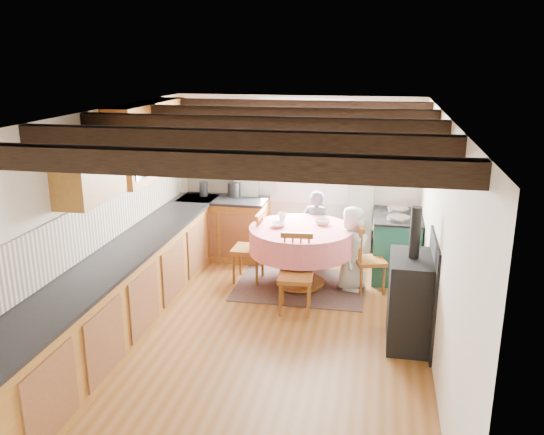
% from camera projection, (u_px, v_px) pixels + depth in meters
% --- Properties ---
extents(floor, '(3.60, 5.50, 0.00)m').
position_uv_depth(floor, '(258.00, 340.00, 6.06)').
color(floor, brown).
rests_on(floor, ground).
extents(ceiling, '(3.60, 5.50, 0.00)m').
position_uv_depth(ceiling, '(256.00, 115.00, 5.39)').
color(ceiling, white).
rests_on(ceiling, ground).
extents(wall_back, '(3.60, 0.00, 2.40)m').
position_uv_depth(wall_back, '(297.00, 178.00, 8.32)').
color(wall_back, silver).
rests_on(wall_back, ground).
extents(wall_front, '(3.60, 0.00, 2.40)m').
position_uv_depth(wall_front, '(151.00, 384.00, 3.14)').
color(wall_front, silver).
rests_on(wall_front, ground).
extents(wall_left, '(0.00, 5.50, 2.40)m').
position_uv_depth(wall_left, '(94.00, 225.00, 6.06)').
color(wall_left, silver).
rests_on(wall_left, ground).
extents(wall_right, '(0.00, 5.50, 2.40)m').
position_uv_depth(wall_right, '(440.00, 245.00, 5.40)').
color(wall_right, silver).
rests_on(wall_right, ground).
extents(beam_a, '(3.60, 0.16, 0.16)m').
position_uv_depth(beam_a, '(187.00, 163.00, 3.53)').
color(beam_a, black).
rests_on(beam_a, ceiling).
extents(beam_b, '(3.60, 0.16, 0.16)m').
position_uv_depth(beam_b, '(229.00, 140.00, 4.47)').
color(beam_b, black).
rests_on(beam_b, ceiling).
extents(beam_c, '(3.60, 0.16, 0.16)m').
position_uv_depth(beam_c, '(256.00, 125.00, 5.42)').
color(beam_c, black).
rests_on(beam_c, ceiling).
extents(beam_d, '(3.60, 0.16, 0.16)m').
position_uv_depth(beam_d, '(275.00, 114.00, 6.36)').
color(beam_d, black).
rests_on(beam_d, ceiling).
extents(beam_e, '(3.60, 0.16, 0.16)m').
position_uv_depth(beam_e, '(290.00, 106.00, 7.30)').
color(beam_e, black).
rests_on(beam_e, ceiling).
extents(splash_left, '(0.02, 4.50, 0.55)m').
position_uv_depth(splash_left, '(109.00, 217.00, 6.34)').
color(splash_left, beige).
rests_on(splash_left, wall_left).
extents(splash_back, '(1.40, 0.02, 0.55)m').
position_uv_depth(splash_back, '(231.00, 176.00, 8.48)').
color(splash_back, beige).
rests_on(splash_back, wall_back).
extents(base_cabinet_left, '(0.60, 5.30, 0.88)m').
position_uv_depth(base_cabinet_left, '(125.00, 292.00, 6.22)').
color(base_cabinet_left, '#A06B22').
rests_on(base_cabinet_left, floor).
extents(base_cabinet_back, '(1.30, 0.60, 0.88)m').
position_uv_depth(base_cabinet_back, '(224.00, 229.00, 8.44)').
color(base_cabinet_back, '#A06B22').
rests_on(base_cabinet_back, floor).
extents(worktop_left, '(0.64, 5.30, 0.04)m').
position_uv_depth(worktop_left, '(124.00, 253.00, 6.08)').
color(worktop_left, black).
rests_on(worktop_left, base_cabinet_left).
extents(worktop_back, '(1.30, 0.64, 0.04)m').
position_uv_depth(worktop_back, '(223.00, 200.00, 8.29)').
color(worktop_back, black).
rests_on(worktop_back, base_cabinet_back).
extents(wall_cabinet_glass, '(0.34, 1.80, 0.90)m').
position_uv_depth(wall_cabinet_glass, '(149.00, 139.00, 6.95)').
color(wall_cabinet_glass, '#A06B22').
rests_on(wall_cabinet_glass, wall_left).
extents(wall_cabinet_solid, '(0.34, 0.90, 0.70)m').
position_uv_depth(wall_cabinet_solid, '(89.00, 166.00, 5.55)').
color(wall_cabinet_solid, '#A06B22').
rests_on(wall_cabinet_solid, wall_left).
extents(window_frame, '(1.34, 0.03, 1.54)m').
position_uv_depth(window_frame, '(304.00, 152.00, 8.17)').
color(window_frame, white).
rests_on(window_frame, wall_back).
extents(window_pane, '(1.20, 0.01, 1.40)m').
position_uv_depth(window_pane, '(304.00, 152.00, 8.18)').
color(window_pane, white).
rests_on(window_pane, wall_back).
extents(curtain_left, '(0.35, 0.10, 2.10)m').
position_uv_depth(curtain_left, '(246.00, 184.00, 8.39)').
color(curtain_left, gray).
rests_on(curtain_left, wall_back).
extents(curtain_right, '(0.35, 0.10, 2.10)m').
position_uv_depth(curtain_right, '(361.00, 189.00, 8.08)').
color(curtain_right, gray).
rests_on(curtain_right, wall_back).
extents(curtain_rod, '(2.00, 0.03, 0.03)m').
position_uv_depth(curtain_rod, '(304.00, 110.00, 7.93)').
color(curtain_rod, black).
rests_on(curtain_rod, wall_back).
extents(wall_picture, '(0.04, 0.50, 0.60)m').
position_uv_depth(wall_picture, '(425.00, 154.00, 7.43)').
color(wall_picture, gold).
rests_on(wall_picture, wall_right).
extents(wall_plate, '(0.30, 0.02, 0.30)m').
position_uv_depth(wall_plate, '(371.00, 147.00, 7.96)').
color(wall_plate, silver).
rests_on(wall_plate, wall_back).
extents(rug, '(1.69, 1.31, 0.01)m').
position_uv_depth(rug, '(300.00, 285.00, 7.48)').
color(rug, '#392924').
rests_on(rug, floor).
extents(dining_table, '(1.35, 1.35, 0.81)m').
position_uv_depth(dining_table, '(301.00, 257.00, 7.37)').
color(dining_table, '#D25A67').
rests_on(dining_table, floor).
extents(chair_near, '(0.43, 0.45, 0.94)m').
position_uv_depth(chair_near, '(295.00, 275.00, 6.61)').
color(chair_near, '#914D1B').
rests_on(chair_near, floor).
extents(chair_left, '(0.45, 0.43, 0.97)m').
position_uv_depth(chair_left, '(248.00, 246.00, 7.54)').
color(chair_left, '#914D1B').
rests_on(chair_left, floor).
extents(chair_right, '(0.50, 0.49, 0.90)m').
position_uv_depth(chair_right, '(370.00, 258.00, 7.21)').
color(chair_right, '#914D1B').
rests_on(chair_right, floor).
extents(aga_range, '(0.62, 0.96, 0.89)m').
position_uv_depth(aga_range, '(396.00, 245.00, 7.72)').
color(aga_range, '#1A4C3E').
rests_on(aga_range, floor).
extents(cast_iron_stove, '(0.45, 0.75, 1.50)m').
position_uv_depth(cast_iron_stove, '(412.00, 277.00, 5.82)').
color(cast_iron_stove, black).
rests_on(cast_iron_stove, floor).
extents(child_far, '(0.47, 0.36, 1.15)m').
position_uv_depth(child_far, '(316.00, 230.00, 7.95)').
color(child_far, '#41454C').
rests_on(child_far, floor).
extents(child_right, '(0.50, 0.63, 1.12)m').
position_uv_depth(child_right, '(353.00, 248.00, 7.24)').
color(child_right, beige).
rests_on(child_right, floor).
extents(bowl_a, '(0.27, 0.27, 0.05)m').
position_uv_depth(bowl_a, '(278.00, 225.00, 7.28)').
color(bowl_a, silver).
rests_on(bowl_a, dining_table).
extents(bowl_b, '(0.21, 0.21, 0.06)m').
position_uv_depth(bowl_b, '(323.00, 222.00, 7.37)').
color(bowl_b, silver).
rests_on(bowl_b, dining_table).
extents(cup, '(0.14, 0.14, 0.10)m').
position_uv_depth(cup, '(282.00, 216.00, 7.56)').
color(cup, silver).
rests_on(cup, dining_table).
extents(canister_tall, '(0.12, 0.12, 0.21)m').
position_uv_depth(canister_tall, '(204.00, 189.00, 8.40)').
color(canister_tall, '#262628').
rests_on(canister_tall, worktop_back).
extents(canister_wide, '(0.19, 0.19, 0.21)m').
position_uv_depth(canister_wide, '(234.00, 190.00, 8.37)').
color(canister_wide, '#262628').
rests_on(canister_wide, worktop_back).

